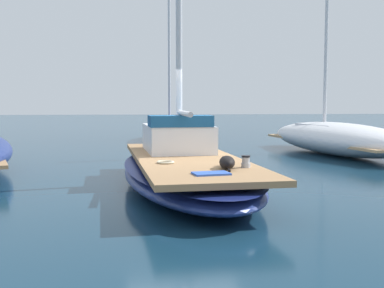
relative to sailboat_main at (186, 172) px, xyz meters
The scene contains 10 objects.
ground_plane 0.34m from the sailboat_main, ahead, with size 120.00×120.00×0.00m, color #143347.
sailboat_main is the anchor object (origin of this frame).
mast_main 3.17m from the sailboat_main, 94.84° to the left, with size 0.14×2.27×6.20m.
cabin_house 1.30m from the sailboat_main, 94.22° to the left, with size 1.55×2.31×0.84m.
dog_black 1.96m from the sailboat_main, 75.04° to the right, with size 0.32×0.95×0.22m.
deck_winch 2.00m from the sailboat_main, 64.57° to the right, with size 0.16×0.16×0.21m.
coiled_rope 1.19m from the sailboat_main, 115.64° to the right, with size 0.32×0.32×0.04m, color beige.
deck_towel 2.51m from the sailboat_main, 87.15° to the right, with size 0.56×0.36×0.03m, color blue.
moored_boat_far_astern 12.61m from the sailboat_main, 87.54° to the left, with size 2.87×7.09×8.03m.
moored_boat_starboard_side 8.30m from the sailboat_main, 45.73° to the left, with size 3.51×7.99×8.17m.
Camera 1 is at (-1.06, -9.89, 1.79)m, focal length 45.49 mm.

